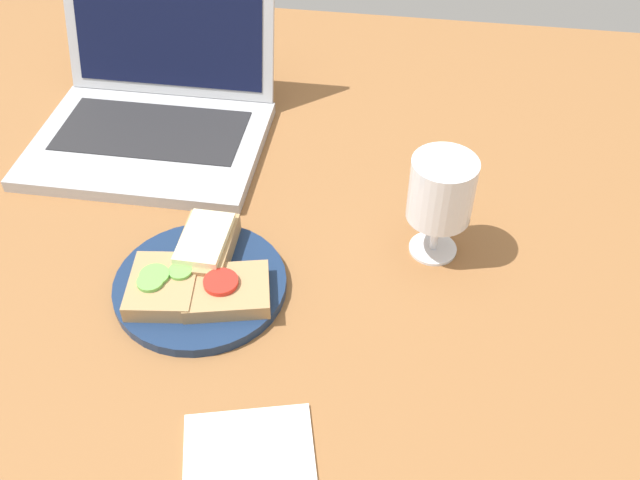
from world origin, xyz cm
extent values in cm
cube|color=brown|center=(0.00, 0.00, 1.50)|extent=(140.00, 140.00, 3.00)
cylinder|color=navy|center=(-7.60, -5.68, 3.69)|extent=(21.08, 21.08, 1.38)
cube|color=#A88456|center=(-11.29, -8.12, 5.48)|extent=(8.95, 10.39, 2.19)
cylinder|color=#6BB74C|center=(-9.45, -6.56, 6.78)|extent=(2.85, 2.85, 0.41)
cylinder|color=#6BB74C|center=(-12.41, -8.80, 6.81)|extent=(3.16, 3.16, 0.48)
cylinder|color=#6BB74C|center=(-12.26, -7.73, 6.81)|extent=(3.55, 3.55, 0.47)
cube|color=#A88456|center=(-3.64, -7.66, 5.37)|extent=(11.55, 9.86, 1.97)
cylinder|color=red|center=(-4.28, -7.51, 6.67)|extent=(4.12, 4.12, 0.63)
cube|color=#A88456|center=(-7.86, -1.26, 5.67)|extent=(6.57, 10.97, 2.58)
cube|color=#F4EAB7|center=(-7.86, -1.26, 7.41)|extent=(5.64, 9.35, 0.89)
cylinder|color=white|center=(20.32, 5.47, 3.20)|extent=(6.16, 6.16, 0.40)
cylinder|color=white|center=(20.32, 5.47, 6.18)|extent=(0.99, 0.99, 5.56)
cylinder|color=white|center=(20.32, 5.47, 13.11)|extent=(8.03, 8.03, 8.30)
cylinder|color=white|center=(20.32, 5.47, 11.90)|extent=(7.39, 7.39, 5.88)
cube|color=#ADAFB5|center=(-23.07, 20.86, 3.91)|extent=(34.13, 25.44, 1.83)
cube|color=#232326|center=(-23.07, 23.15, 4.91)|extent=(27.98, 13.99, 0.16)
cube|color=#ADAFB5|center=(-23.07, 36.67, 15.38)|extent=(33.45, 6.96, 21.34)
cube|color=black|center=(-23.07, 36.17, 15.38)|extent=(30.03, 5.35, 17.78)
cube|color=white|center=(3.38, -27.55, 3.20)|extent=(15.58, 14.69, 0.40)
camera|label=1|loc=(15.64, -61.86, 67.92)|focal=40.00mm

